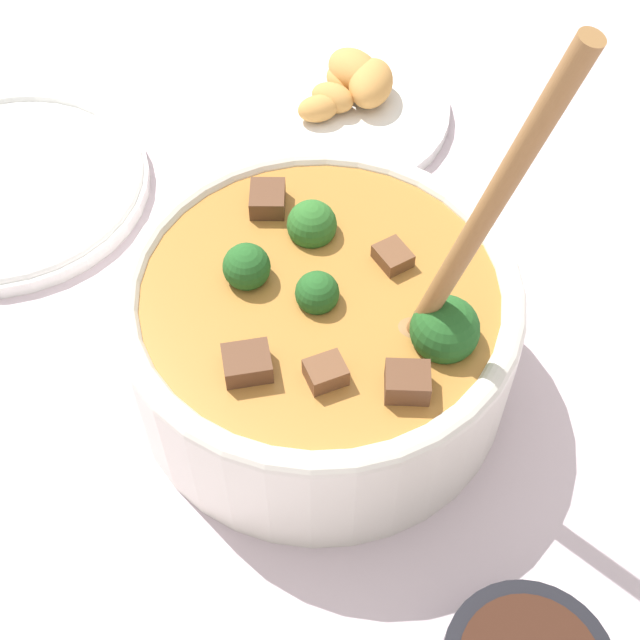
% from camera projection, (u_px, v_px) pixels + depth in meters
% --- Properties ---
extents(ground_plane, '(4.00, 4.00, 0.00)m').
position_uv_depth(ground_plane, '(320.00, 376.00, 0.61)').
color(ground_plane, silver).
extents(stew_bowl, '(0.25, 0.25, 0.31)m').
position_uv_depth(stew_bowl, '(321.00, 326.00, 0.57)').
color(stew_bowl, white).
rests_on(stew_bowl, ground_plane).
extents(empty_plate, '(0.22, 0.22, 0.02)m').
position_uv_depth(empty_plate, '(9.00, 184.00, 0.71)').
color(empty_plate, white).
rests_on(empty_plate, ground_plane).
extents(food_plate, '(0.21, 0.21, 0.05)m').
position_uv_depth(food_plate, '(336.00, 103.00, 0.77)').
color(food_plate, white).
rests_on(food_plate, ground_plane).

